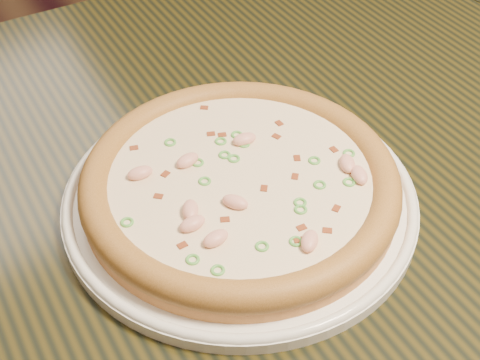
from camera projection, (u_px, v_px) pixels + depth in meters
ground at (25, 324)px, 1.43m from camera, size 9.00×9.00×0.00m
hero_table at (308, 201)px, 0.78m from camera, size 1.20×0.80×0.75m
plate at (240, 197)px, 0.63m from camera, size 0.33×0.33×0.02m
pizza at (240, 182)px, 0.61m from camera, size 0.29×0.29×0.03m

